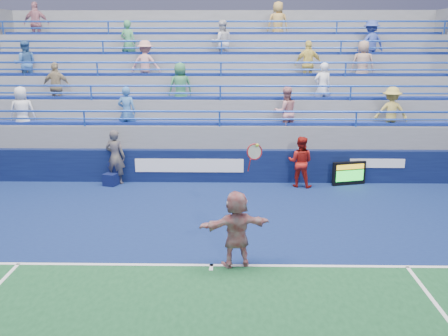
{
  "coord_description": "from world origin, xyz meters",
  "views": [
    {
      "loc": [
        0.43,
        -9.66,
        4.6
      ],
      "look_at": [
        0.22,
        2.5,
        1.5
      ],
      "focal_mm": 40.0,
      "sensor_mm": 36.0,
      "label": 1
    }
  ],
  "objects_px": {
    "serve_speed_board": "(349,173)",
    "line_judge": "(115,157)",
    "ball_girl": "(300,162)",
    "tennis_player": "(236,229)",
    "judge_chair": "(111,179)"
  },
  "relations": [
    {
      "from": "serve_speed_board",
      "to": "line_judge",
      "type": "xyz_separation_m",
      "value": [
        -7.67,
        0.05,
        0.51
      ]
    },
    {
      "from": "line_judge",
      "to": "ball_girl",
      "type": "relative_size",
      "value": 1.1
    },
    {
      "from": "serve_speed_board",
      "to": "tennis_player",
      "type": "distance_m",
      "value": 7.19
    },
    {
      "from": "ball_girl",
      "to": "serve_speed_board",
      "type": "bearing_deg",
      "value": -154.61
    },
    {
      "from": "judge_chair",
      "to": "serve_speed_board",
      "type": "bearing_deg",
      "value": 1.38
    },
    {
      "from": "line_judge",
      "to": "ball_girl",
      "type": "xyz_separation_m",
      "value": [
        6.03,
        -0.26,
        -0.08
      ]
    },
    {
      "from": "tennis_player",
      "to": "judge_chair",
      "type": "bearing_deg",
      "value": 124.37
    },
    {
      "from": "line_judge",
      "to": "ball_girl",
      "type": "height_order",
      "value": "line_judge"
    },
    {
      "from": "judge_chair",
      "to": "line_judge",
      "type": "distance_m",
      "value": 0.73
    },
    {
      "from": "judge_chair",
      "to": "line_judge",
      "type": "bearing_deg",
      "value": 61.87
    },
    {
      "from": "line_judge",
      "to": "ball_girl",
      "type": "bearing_deg",
      "value": -170.27
    },
    {
      "from": "ball_girl",
      "to": "judge_chair",
      "type": "bearing_deg",
      "value": 17.76
    },
    {
      "from": "tennis_player",
      "to": "ball_girl",
      "type": "height_order",
      "value": "tennis_player"
    },
    {
      "from": "serve_speed_board",
      "to": "judge_chair",
      "type": "distance_m",
      "value": 7.8
    },
    {
      "from": "tennis_player",
      "to": "ball_girl",
      "type": "xyz_separation_m",
      "value": [
        2.1,
        5.92,
        0.0
      ]
    }
  ]
}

